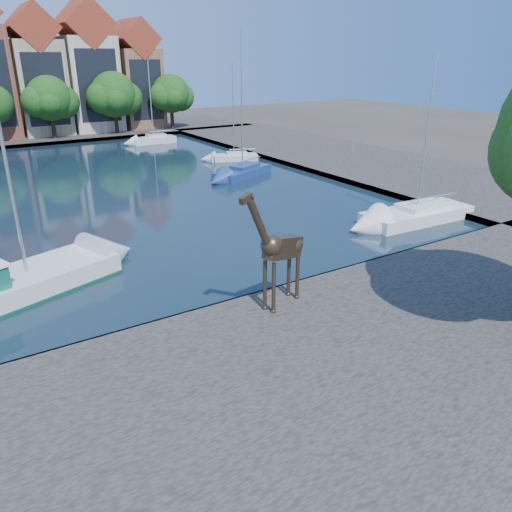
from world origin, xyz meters
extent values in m
plane|color=#38332B|center=(0.00, 0.00, 0.00)|extent=(160.00, 160.00, 0.00)
cube|color=black|center=(0.00, 24.00, 0.04)|extent=(38.00, 50.00, 0.08)
cube|color=#46423D|center=(0.00, -7.00, 0.25)|extent=(50.00, 14.00, 0.50)
cube|color=#46423D|center=(0.00, 56.00, 0.25)|extent=(60.00, 16.00, 0.50)
cube|color=#46423D|center=(25.00, 24.00, 0.25)|extent=(14.00, 52.00, 0.50)
cube|color=tan|center=(2.00, 56.00, 6.25)|extent=(5.88, 9.00, 11.50)
cube|color=brown|center=(2.00, 56.00, 13.32)|extent=(5.94, 9.18, 5.94)
cube|color=black|center=(2.00, 51.52, 6.25)|extent=(4.80, 0.05, 8.62)
cube|color=beige|center=(8.50, 56.00, 6.50)|extent=(6.37, 9.00, 12.00)
cube|color=brown|center=(8.50, 56.00, 13.93)|extent=(6.43, 9.18, 6.43)
cube|color=black|center=(8.50, 51.52, 6.50)|extent=(5.20, 0.05, 9.00)
cube|color=brown|center=(15.00, 56.00, 5.75)|extent=(5.39, 9.00, 10.50)
cube|color=brown|center=(15.00, 56.00, 12.21)|extent=(5.44, 9.18, 5.44)
cube|color=black|center=(15.00, 51.52, 5.75)|extent=(4.40, 0.05, 7.88)
cylinder|color=#332114|center=(2.00, 50.50, 2.10)|extent=(0.50, 0.50, 3.20)
sphere|color=#153810|center=(2.00, 50.50, 5.32)|extent=(5.40, 5.40, 5.40)
sphere|color=#153810|center=(3.62, 50.80, 4.78)|extent=(4.05, 4.05, 4.05)
sphere|color=#153810|center=(0.51, 50.10, 5.05)|extent=(3.78, 3.78, 3.78)
cylinder|color=#332114|center=(10.00, 50.50, 2.10)|extent=(0.50, 0.50, 3.20)
sphere|color=#153810|center=(10.00, 50.50, 5.44)|extent=(5.80, 5.80, 5.80)
sphere|color=#153810|center=(11.74, 50.80, 4.86)|extent=(4.35, 4.35, 4.35)
sphere|color=#153810|center=(8.40, 50.10, 5.15)|extent=(4.06, 4.06, 4.06)
cylinder|color=#332114|center=(18.00, 50.50, 2.10)|extent=(0.50, 0.50, 3.20)
sphere|color=#153810|center=(18.00, 50.50, 5.26)|extent=(5.20, 5.20, 5.20)
sphere|color=#153810|center=(19.56, 50.80, 4.74)|extent=(3.90, 3.90, 3.90)
sphere|color=#153810|center=(16.57, 50.10, 5.00)|extent=(3.64, 3.64, 3.64)
cylinder|color=#3B2C1D|center=(-0.50, -1.99, 1.59)|extent=(0.17, 0.17, 2.17)
cylinder|color=#3B2C1D|center=(-0.64, -1.56, 1.59)|extent=(0.17, 0.17, 2.17)
cylinder|color=#3B2C1D|center=(1.07, -1.47, 1.59)|extent=(0.17, 0.17, 2.17)
cylinder|color=#3B2C1D|center=(0.93, -1.04, 1.59)|extent=(0.17, 0.17, 2.17)
cube|color=#3B2C1D|center=(0.26, -1.50, 3.03)|extent=(2.18, 1.20, 1.27)
cylinder|color=#3B2C1D|center=(-1.20, -1.98, 4.45)|extent=(1.42, 0.73, 2.25)
cube|color=#3B2C1D|center=(-1.91, -2.21, 5.55)|extent=(0.63, 0.36, 0.34)
cube|color=silver|center=(-9.64, 6.02, 0.69)|extent=(10.99, 6.38, 1.22)
cylinder|color=#B2B2B7|center=(-8.46, 6.42, 5.72)|extent=(0.15, 0.15, 9.39)
cube|color=white|center=(15.00, 4.00, 0.59)|extent=(7.89, 3.13, 1.02)
cube|color=white|center=(15.00, 4.00, 0.93)|extent=(3.49, 2.08, 0.57)
cylinder|color=#B2B2B7|center=(15.00, 4.00, 5.66)|extent=(0.14, 0.14, 9.58)
cube|color=navy|center=(12.00, 21.30, 0.54)|extent=(6.57, 4.48, 0.91)
cube|color=navy|center=(12.00, 21.30, 0.84)|extent=(3.10, 2.48, 0.51)
cylinder|color=#B2B2B7|center=(12.00, 21.30, 6.63)|extent=(0.12, 0.12, 11.69)
cube|color=silver|center=(15.00, 28.01, 0.47)|extent=(5.08, 3.37, 0.79)
cube|color=silver|center=(15.00, 28.01, 0.74)|extent=(2.39, 1.88, 0.44)
cylinder|color=#B2B2B7|center=(15.00, 28.01, 5.13)|extent=(0.10, 0.10, 8.88)
cube|color=silver|center=(12.00, 42.59, 0.58)|extent=(5.34, 1.96, 1.00)
cube|color=silver|center=(12.00, 42.59, 0.91)|extent=(2.34, 1.35, 0.55)
cylinder|color=#B2B2B7|center=(12.00, 42.59, 5.28)|extent=(0.13, 0.13, 8.84)
camera|label=1|loc=(-10.78, -16.84, 10.29)|focal=35.00mm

